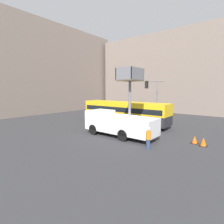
{
  "coord_description": "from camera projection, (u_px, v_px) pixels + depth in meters",
  "views": [
    {
      "loc": [
        -14.74,
        -9.46,
        4.62
      ],
      "look_at": [
        -1.02,
        1.55,
        2.39
      ],
      "focal_mm": 28.0,
      "sensor_mm": 36.0,
      "label": 1
    }
  ],
  "objects": [
    {
      "name": "traffic_cone_mid_road",
      "position": [
        203.0,
        142.0,
        14.43
      ],
      "size": [
        0.61,
        0.61,
        0.7
      ],
      "color": "black",
      "rests_on": "ground_plane"
    },
    {
      "name": "ground_plane",
      "position": [
        130.0,
        135.0,
        17.86
      ],
      "size": [
        120.0,
        120.0,
        0.0
      ],
      "primitive_type": "plane",
      "color": "#333335"
    },
    {
      "name": "building_backdrop_side",
      "position": [
        166.0,
        74.0,
        40.21
      ],
      "size": [
        10.0,
        28.0,
        16.35
      ],
      "color": "gray",
      "rests_on": "ground_plane"
    },
    {
      "name": "building_backdrop_far",
      "position": [
        14.0,
        67.0,
        33.13
      ],
      "size": [
        44.0,
        10.0,
        17.71
      ],
      "color": "gray",
      "rests_on": "ground_plane"
    },
    {
      "name": "city_bus",
      "position": [
        124.0,
        111.0,
        23.48
      ],
      "size": [
        2.57,
        12.29,
        3.02
      ],
      "rotation": [
        0.0,
        0.0,
        1.22
      ],
      "color": "#232328",
      "rests_on": "ground_plane"
    },
    {
      "name": "road_worker_near_truck",
      "position": [
        148.0,
        138.0,
        13.58
      ],
      "size": [
        0.38,
        0.38,
        1.77
      ],
      "rotation": [
        0.0,
        0.0,
        2.47
      ],
      "color": "navy",
      "rests_on": "ground_plane"
    },
    {
      "name": "road_worker_directing",
      "position": [
        137.0,
        124.0,
        19.49
      ],
      "size": [
        0.38,
        0.38,
        1.78
      ],
      "rotation": [
        0.0,
        0.0,
        5.45
      ],
      "color": "navy",
      "rests_on": "ground_plane"
    },
    {
      "name": "utility_truck",
      "position": [
        119.0,
        122.0,
        17.32
      ],
      "size": [
        2.42,
        7.47,
        6.58
      ],
      "color": "white",
      "rests_on": "ground_plane"
    },
    {
      "name": "traffic_cone_near_truck",
      "position": [
        195.0,
        140.0,
        15.15
      ],
      "size": [
        0.59,
        0.59,
        0.67
      ],
      "color": "black",
      "rests_on": "ground_plane"
    },
    {
      "name": "traffic_light_pole",
      "position": [
        153.0,
        94.0,
        22.65
      ],
      "size": [
        3.37,
        3.12,
        5.99
      ],
      "color": "slate",
      "rests_on": "ground_plane"
    }
  ]
}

